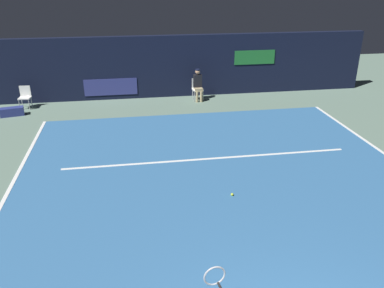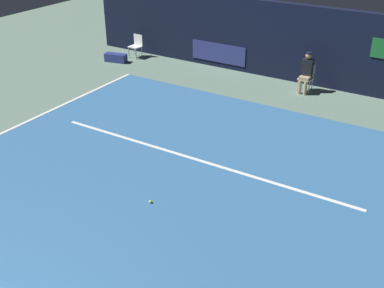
# 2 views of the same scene
# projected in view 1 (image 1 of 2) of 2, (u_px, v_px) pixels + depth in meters

# --- Properties ---
(ground_plane) EXTENTS (32.65, 32.65, 0.00)m
(ground_plane) POSITION_uv_depth(u_px,v_px,m) (227.00, 198.00, 9.36)
(ground_plane) COLOR slate
(court_surface) EXTENTS (10.59, 12.36, 0.01)m
(court_surface) POSITION_uv_depth(u_px,v_px,m) (227.00, 198.00, 9.36)
(court_surface) COLOR #336699
(court_surface) RESTS_ON ground
(line_service) EXTENTS (8.26, 0.10, 0.01)m
(line_service) POSITION_uv_depth(u_px,v_px,m) (209.00, 159.00, 11.31)
(line_service) COLOR white
(line_service) RESTS_ON court_surface
(back_wall) EXTENTS (16.62, 0.33, 2.60)m
(back_wall) POSITION_uv_depth(u_px,v_px,m) (178.00, 66.00, 16.74)
(back_wall) COLOR black
(back_wall) RESTS_ON ground
(line_judge_on_chair) EXTENTS (0.46, 0.54, 1.32)m
(line_judge_on_chair) POSITION_uv_depth(u_px,v_px,m) (198.00, 85.00, 16.32)
(line_judge_on_chair) COLOR white
(line_judge_on_chair) RESTS_ON ground
(courtside_chair_near) EXTENTS (0.47, 0.44, 0.88)m
(courtside_chair_near) POSITION_uv_depth(u_px,v_px,m) (25.00, 96.00, 15.44)
(courtside_chair_near) COLOR white
(courtside_chair_near) RESTS_ON ground
(tennis_ball) EXTENTS (0.07, 0.07, 0.07)m
(tennis_ball) POSITION_uv_depth(u_px,v_px,m) (232.00, 194.00, 9.42)
(tennis_ball) COLOR #CCE033
(tennis_ball) RESTS_ON court_surface
(equipment_bag) EXTENTS (0.89, 0.49, 0.32)m
(equipment_bag) POSITION_uv_depth(u_px,v_px,m) (12.00, 112.00, 14.72)
(equipment_bag) COLOR navy
(equipment_bag) RESTS_ON ground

